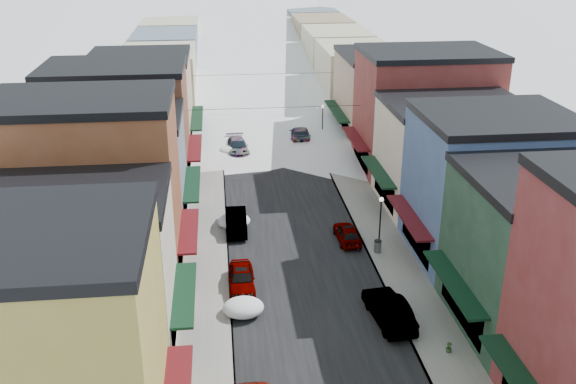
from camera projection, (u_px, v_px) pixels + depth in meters
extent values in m
cube|color=black|center=(261.00, 115.00, 80.93)|extent=(10.00, 160.00, 0.01)
cube|color=gray|center=(208.00, 116.00, 80.23)|extent=(3.20, 160.00, 0.15)
cube|color=gray|center=(312.00, 112.00, 81.58)|extent=(3.20, 160.00, 0.15)
cube|color=slate|center=(221.00, 115.00, 80.39)|extent=(0.10, 160.00, 0.15)
cube|color=slate|center=(300.00, 113.00, 81.42)|extent=(0.10, 160.00, 0.15)
cube|color=#AE9840|center=(34.00, 363.00, 26.04)|extent=(10.00, 8.50, 11.00)
cube|color=black|center=(10.00, 236.00, 23.85)|extent=(10.20, 8.70, 0.50)
cube|color=beige|center=(77.00, 279.00, 34.23)|extent=(10.00, 8.00, 9.00)
cube|color=black|center=(65.00, 197.00, 32.42)|extent=(10.20, 8.20, 0.50)
cube|color=black|center=(184.00, 294.00, 35.30)|extent=(1.20, 6.80, 0.15)
cube|color=brown|center=(90.00, 196.00, 40.96)|extent=(11.00, 8.00, 12.00)
cube|color=black|center=(78.00, 100.00, 38.57)|extent=(11.20, 8.20, 0.50)
cube|color=#540E14|center=(189.00, 231.00, 42.65)|extent=(1.20, 6.80, 0.15)
cube|color=slate|center=(118.00, 174.00, 49.48)|extent=(10.00, 9.00, 8.50)
cube|color=black|center=(112.00, 118.00, 47.76)|extent=(10.20, 9.20, 0.50)
cube|color=black|center=(192.00, 184.00, 50.46)|extent=(1.20, 7.65, 0.15)
cube|color=brown|center=(119.00, 128.00, 57.27)|extent=(12.00, 9.00, 10.50)
cube|color=black|center=(113.00, 67.00, 55.16)|extent=(12.20, 9.20, 0.50)
cube|color=#540E14|center=(195.00, 148.00, 58.72)|extent=(1.20, 7.65, 0.15)
cube|color=tan|center=(142.00, 105.00, 66.74)|extent=(10.00, 11.00, 9.50)
cube|color=black|center=(138.00, 57.00, 64.83)|extent=(10.20, 11.20, 0.50)
cube|color=black|center=(197.00, 118.00, 67.91)|extent=(1.20, 9.35, 0.15)
cube|color=#1C3C2A|center=(551.00, 257.00, 36.48)|extent=(10.00, 9.00, 9.00)
cube|color=black|center=(565.00, 179.00, 34.66)|extent=(10.20, 9.20, 0.50)
cube|color=black|center=(454.00, 283.00, 36.40)|extent=(1.20, 7.65, 0.15)
cube|color=#3D588B|center=(489.00, 190.00, 44.55)|extent=(10.00, 9.00, 10.00)
cube|color=black|center=(499.00, 117.00, 42.55)|extent=(10.20, 9.20, 0.50)
cube|color=#540E14|center=(409.00, 217.00, 44.67)|extent=(1.20, 7.65, 0.15)
cube|color=beige|center=(451.00, 157.00, 53.16)|extent=(11.00, 9.00, 8.50)
cube|color=black|center=(456.00, 104.00, 51.44)|extent=(11.20, 9.20, 0.50)
cube|color=black|center=(378.00, 172.00, 52.93)|extent=(1.20, 7.65, 0.15)
cube|color=maroon|center=(424.00, 113.00, 61.00)|extent=(12.00, 9.00, 11.00)
cube|color=black|center=(430.00, 52.00, 58.80)|extent=(12.20, 9.20, 0.50)
cube|color=#540E14|center=(355.00, 139.00, 61.20)|extent=(1.20, 7.65, 0.15)
cube|color=tan|center=(387.00, 98.00, 70.46)|extent=(10.00, 11.00, 9.00)
cube|color=black|center=(390.00, 55.00, 68.65)|extent=(10.20, 11.20, 0.50)
cube|color=black|center=(336.00, 111.00, 70.38)|extent=(1.20, 9.35, 0.15)
cube|color=gray|center=(159.00, 82.00, 79.96)|extent=(9.00, 13.00, 8.00)
cube|color=gray|center=(356.00, 77.00, 82.52)|extent=(9.00, 13.00, 8.00)
cube|color=gray|center=(166.00, 61.00, 92.82)|extent=(9.00, 13.00, 8.00)
cube|color=gray|center=(336.00, 57.00, 95.38)|extent=(9.00, 13.00, 8.00)
cube|color=gray|center=(172.00, 45.00, 105.68)|extent=(9.00, 13.00, 8.00)
cube|color=gray|center=(321.00, 42.00, 108.24)|extent=(9.00, 13.00, 8.00)
cube|color=gray|center=(176.00, 32.00, 118.54)|extent=(9.00, 13.00, 8.00)
cube|color=gray|center=(310.00, 30.00, 121.10)|extent=(9.00, 13.00, 8.00)
cylinder|color=black|center=(275.00, 108.00, 60.19)|extent=(16.40, 0.04, 0.04)
cylinder|color=black|center=(263.00, 74.00, 73.97)|extent=(16.40, 0.04, 0.04)
imported|color=gray|center=(241.00, 278.00, 41.77)|extent=(1.70, 4.22, 1.44)
imported|color=black|center=(236.00, 222.00, 49.69)|extent=(1.65, 4.65, 1.53)
imported|color=gray|center=(237.00, 147.00, 66.63)|extent=(2.52, 5.43, 1.53)
imported|color=black|center=(389.00, 309.00, 38.15)|extent=(2.32, 5.21, 1.66)
imported|color=gray|center=(347.00, 233.00, 48.04)|extent=(1.73, 3.99, 1.34)
imported|color=black|center=(300.00, 134.00, 70.38)|extent=(2.67, 5.80, 1.64)
imported|color=gray|center=(261.00, 128.00, 73.00)|extent=(1.98, 4.09, 1.34)
imported|color=silver|center=(273.00, 96.00, 86.90)|extent=(3.00, 5.69, 1.53)
cylinder|color=slate|center=(378.00, 247.00, 46.18)|extent=(0.50, 0.50, 0.87)
cylinder|color=black|center=(378.00, 241.00, 46.00)|extent=(0.54, 0.54, 0.06)
cylinder|color=black|center=(379.00, 246.00, 47.15)|extent=(0.27, 0.27, 0.09)
cylinder|color=black|center=(380.00, 224.00, 46.48)|extent=(0.11, 0.11, 3.61)
sphere|color=white|center=(381.00, 199.00, 45.74)|extent=(0.33, 0.33, 0.33)
cylinder|color=black|center=(322.00, 139.00, 70.95)|extent=(0.27, 0.27, 0.09)
cylinder|color=black|center=(322.00, 124.00, 70.28)|extent=(0.11, 0.11, 3.61)
sphere|color=white|center=(323.00, 106.00, 69.54)|extent=(0.33, 0.33, 0.33)
imported|color=#305125|center=(449.00, 347.00, 35.33)|extent=(0.36, 0.36, 0.60)
ellipsoid|color=white|center=(243.00, 308.00, 38.87)|extent=(2.51, 2.12, 1.06)
ellipsoid|color=white|center=(246.00, 300.00, 40.10)|extent=(1.07, 0.97, 0.54)
ellipsoid|color=white|center=(234.00, 221.00, 50.30)|extent=(2.57, 2.18, 1.09)
ellipsoid|color=white|center=(236.00, 218.00, 51.52)|extent=(1.10, 0.99, 0.55)
ellipsoid|color=white|center=(230.00, 151.00, 66.03)|extent=(2.54, 2.15, 1.07)
ellipsoid|color=white|center=(232.00, 150.00, 67.26)|extent=(1.08, 0.98, 0.54)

